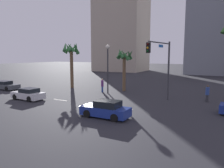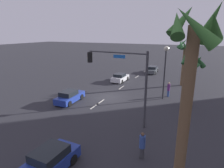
{
  "view_description": "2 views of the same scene",
  "coord_description": "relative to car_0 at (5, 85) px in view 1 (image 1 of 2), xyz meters",
  "views": [
    {
      "loc": [
        12.49,
        -18.11,
        5.06
      ],
      "look_at": [
        1.39,
        1.22,
        2.1
      ],
      "focal_mm": 34.91,
      "sensor_mm": 36.0,
      "label": 1
    },
    {
      "loc": [
        20.36,
        9.92,
        7.98
      ],
      "look_at": [
        1.29,
        1.18,
        2.18
      ],
      "focal_mm": 30.22,
      "sensor_mm": 36.0,
      "label": 2
    }
  ],
  "objects": [
    {
      "name": "lane_stripe_1",
      "position": [
        4.87,
        -1.7,
        -0.59
      ],
      "size": [
        2.17,
        0.14,
        0.01
      ],
      "primitive_type": "cube",
      "color": "silver",
      "rests_on": "ground_plane"
    },
    {
      "name": "lane_stripe_4",
      "position": [
        20.65,
        -1.7,
        -0.59
      ],
      "size": [
        1.82,
        0.14,
        0.01
      ],
      "primitive_type": "cube",
      "color": "silver",
      "rests_on": "ground_plane"
    },
    {
      "name": "lane_stripe_3",
      "position": [
        19.26,
        -1.7,
        -0.59
      ],
      "size": [
        1.89,
        0.14,
        0.01
      ],
      "primitive_type": "cube",
      "color": "silver",
      "rests_on": "ground_plane"
    },
    {
      "name": "car_0",
      "position": [
        0.0,
        0.0,
        0.0
      ],
      "size": [
        4.66,
        2.03,
        1.27
      ],
      "color": "#474C51",
      "rests_on": "ground_plane"
    },
    {
      "name": "ground_plane",
      "position": [
        17.27,
        -1.7,
        -0.6
      ],
      "size": [
        220.0,
        220.0,
        0.0
      ],
      "primitive_type": "plane",
      "color": "#28282D"
    },
    {
      "name": "car_3",
      "position": [
        20.68,
        -5.01,
        0.05
      ],
      "size": [
        4.11,
        1.87,
        1.41
      ],
      "color": "navy",
      "rests_on": "ground_plane"
    },
    {
      "name": "building_0",
      "position": [
        22.99,
        45.29,
        11.72
      ],
      "size": [
        11.32,
        13.23,
        24.64
      ],
      "primitive_type": "cube",
      "rotation": [
        0.0,
        0.0,
        0.02
      ],
      "color": "gray",
      "rests_on": "ground_plane"
    },
    {
      "name": "car_1",
      "position": [
        9.2,
        -3.3,
        0.02
      ],
      "size": [
        3.99,
        1.9,
        1.33
      ],
      "color": "silver",
      "rests_on": "ground_plane"
    },
    {
      "name": "pedestrian_0",
      "position": [
        27.15,
        5.56,
        0.37
      ],
      "size": [
        0.48,
        0.48,
        1.85
      ],
      "color": "#333338",
      "rests_on": "ground_plane"
    },
    {
      "name": "building_1",
      "position": [
        -3.15,
        43.6,
        14.31
      ],
      "size": [
        15.72,
        13.47,
        29.82
      ],
      "primitive_type": "cube",
      "rotation": [
        0.0,
        0.0,
        0.05
      ],
      "color": "#B2A38E",
      "rests_on": "ground_plane"
    },
    {
      "name": "streetlamp",
      "position": [
        15.01,
        4.77,
        3.88
      ],
      "size": [
        0.56,
        0.56,
        6.43
      ],
      "color": "#2D2D33",
      "rests_on": "ground_plane"
    },
    {
      "name": "palm_tree_0",
      "position": [
        15.99,
        7.69,
        3.94
      ],
      "size": [
        2.53,
        2.71,
        6.08
      ],
      "color": "brown",
      "rests_on": "ground_plane"
    },
    {
      "name": "lane_stripe_2",
      "position": [
        12.57,
        -1.7,
        -0.59
      ],
      "size": [
        1.98,
        0.14,
        0.01
      ],
      "primitive_type": "cube",
      "color": "silver",
      "rests_on": "ground_plane"
    },
    {
      "name": "pedestrian_1",
      "position": [
        13.84,
        5.24,
        0.4
      ],
      "size": [
        0.47,
        0.47,
        1.88
      ],
      "color": "#2D478C",
      "rests_on": "ground_plane"
    },
    {
      "name": "traffic_signal",
      "position": [
        22.94,
        2.68,
        3.88
      ],
      "size": [
        0.67,
        5.85,
        6.56
      ],
      "color": "#38383D",
      "rests_on": "ground_plane"
    },
    {
      "name": "palm_tree_2",
      "position": [
        7.5,
        6.35,
        4.66
      ],
      "size": [
        2.69,
        2.77,
        7.18
      ],
      "color": "brown",
      "rests_on": "ground_plane"
    }
  ]
}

